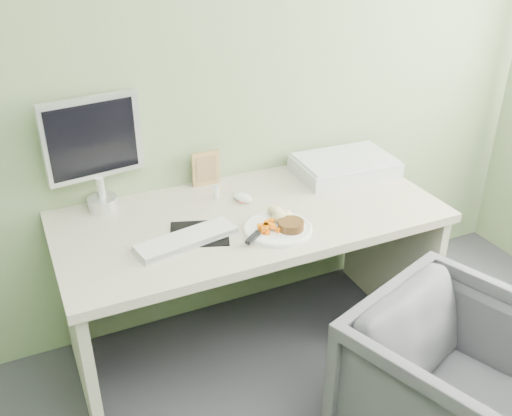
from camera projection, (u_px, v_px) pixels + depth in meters
name	position (u px, v px, depth m)	size (l,w,h in m)	color
wall_back	(213.00, 44.00, 2.39)	(3.50, 3.50, 0.00)	gray
desk	(251.00, 250.00, 2.47)	(1.60, 0.75, 0.73)	beige
plate	(278.00, 229.00, 2.25)	(0.27, 0.27, 0.01)	white
steak	(291.00, 225.00, 2.23)	(0.10, 0.10, 0.03)	black
potato_pile	(278.00, 212.00, 2.29)	(0.12, 0.08, 0.06)	tan
carrot_heap	(268.00, 225.00, 2.22)	(0.07, 0.06, 0.05)	#EA6504
steak_knife	(257.00, 233.00, 2.18)	(0.19, 0.16, 0.02)	silver
mousepad	(199.00, 233.00, 2.23)	(0.23, 0.20, 0.00)	black
keyboard	(187.00, 238.00, 2.17)	(0.40, 0.12, 0.02)	white
computer_mouse	(243.00, 198.00, 2.47)	(0.06, 0.10, 0.04)	white
photo_frame	(206.00, 169.00, 2.58)	(0.13, 0.02, 0.16)	#A77D4E
eyedrop_bottle	(217.00, 192.00, 2.49)	(0.02, 0.02, 0.06)	white
scanner	(344.00, 166.00, 2.71)	(0.46, 0.31, 0.07)	silver
monitor	(94.00, 148.00, 2.30)	(0.40, 0.13, 0.48)	silver
desk_chair	(455.00, 388.00, 2.08)	(0.67, 0.69, 0.63)	#3A3A3F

